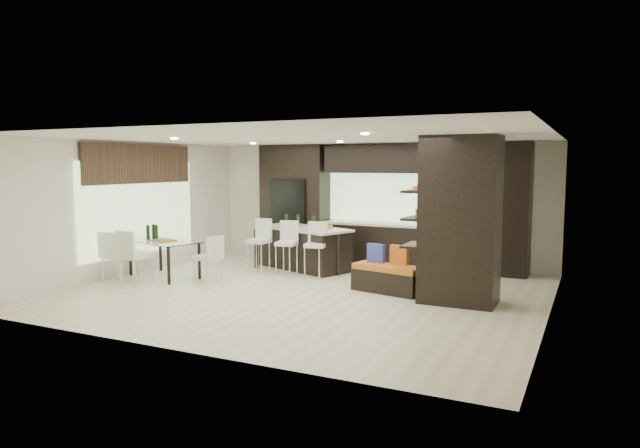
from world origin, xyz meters
The scene contains 22 objects.
ground centered at (0.00, 0.00, 0.00)m, with size 8.00×8.00×0.00m, color beige.
back_wall centered at (0.00, 3.50, 1.35)m, with size 8.00×0.02×2.70m, color white.
left_wall centered at (-4.00, 0.00, 1.35)m, with size 0.02×7.00×2.70m, color white.
right_wall centered at (4.00, 0.00, 1.35)m, with size 0.02×7.00×2.70m, color white.
ceiling centered at (0.00, 0.00, 2.70)m, with size 8.00×7.00×0.02m, color white.
window_left centered at (-3.96, 0.20, 1.35)m, with size 0.04×3.20×1.90m, color #B2D199.
window_back centered at (0.60, 3.46, 1.55)m, with size 3.40×0.04×1.20m, color #B2D199.
stone_accent centered at (-3.93, 0.20, 2.25)m, with size 0.08×3.00×0.80m, color brown.
ceiling_spots centered at (0.00, 0.25, 2.68)m, with size 4.00×3.00×0.02m, color white.
back_cabinetry centered at (0.50, 3.17, 1.35)m, with size 6.80×0.68×2.70m, color black.
refrigerator centered at (-1.90, 3.12, 0.95)m, with size 0.90×0.68×1.90m, color black.
partition_column centered at (2.60, 0.40, 1.35)m, with size 1.20×0.80×2.70m, color black.
kitchen_island centered at (-1.07, 2.00, 0.45)m, with size 2.15×0.92×0.89m, color black.
stool_left centered at (-1.73, 1.24, 0.45)m, with size 0.40×0.40×0.90m, color silver.
stool_mid centered at (-1.07, 1.24, 0.44)m, with size 0.39×0.39×0.88m, color silver.
stool_right centered at (-0.41, 1.24, 0.45)m, with size 0.39×0.39×0.89m, color silver.
bench centered at (1.32, 0.62, 0.24)m, with size 1.26×0.48×0.48m, color black.
floor_vase centered at (2.30, 0.98, 0.66)m, with size 0.48×0.48×1.31m, color #464C36, non-canonical shape.
dining_table centered at (-3.14, -0.04, 0.37)m, with size 1.52×0.85×0.73m, color white.
chair_near centered at (-3.14, -0.80, 0.48)m, with size 0.51×0.51×0.95m, color silver.
chair_far centered at (-3.62, -0.79, 0.45)m, with size 0.49×0.49×0.91m, color silver.
chair_end centered at (-2.08, -0.04, 0.41)m, with size 0.45×0.45×0.82m, color silver.
Camera 1 is at (4.54, -8.78, 2.24)m, focal length 32.00 mm.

